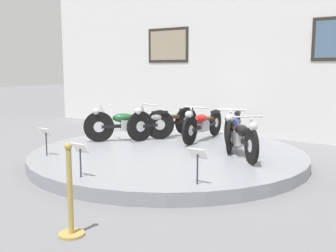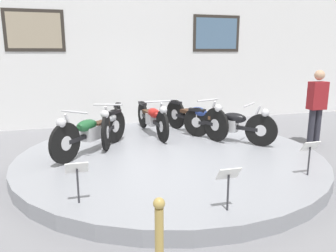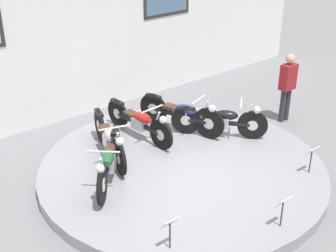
# 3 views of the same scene
# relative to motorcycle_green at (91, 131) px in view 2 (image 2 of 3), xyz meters

# --- Properties ---
(ground_plane) EXTENTS (60.00, 60.00, 0.00)m
(ground_plane) POSITION_rel_motorcycle_green_xyz_m (1.33, -0.37, -0.60)
(ground_plane) COLOR slate
(display_platform) EXTENTS (5.25, 5.25, 0.21)m
(display_platform) POSITION_rel_motorcycle_green_xyz_m (1.33, -0.37, -0.50)
(display_platform) COLOR gray
(display_platform) RESTS_ON ground_plane
(back_wall) EXTENTS (14.00, 0.22, 4.46)m
(back_wall) POSITION_rel_motorcycle_green_xyz_m (1.33, 3.21, 1.63)
(back_wall) COLOR white
(back_wall) RESTS_ON ground_plane
(motorcycle_green) EXTENTS (1.38, 1.53, 0.81)m
(motorcycle_green) POSITION_rel_motorcycle_green_xyz_m (0.00, 0.00, 0.00)
(motorcycle_green) COLOR black
(motorcycle_green) RESTS_ON display_platform
(motorcycle_silver) EXTENTS (0.69, 1.95, 0.81)m
(motorcycle_silver) POSITION_rel_motorcycle_green_xyz_m (0.45, 0.69, 0.00)
(motorcycle_silver) COLOR black
(motorcycle_silver) RESTS_ON display_platform
(motorcycle_red) EXTENTS (0.54, 1.97, 0.79)m
(motorcycle_red) POSITION_rel_motorcycle_green_xyz_m (1.34, 0.96, -0.02)
(motorcycle_red) COLOR black
(motorcycle_red) RESTS_ON display_platform
(motorcycle_blue) EXTENTS (0.74, 1.93, 0.81)m
(motorcycle_blue) POSITION_rel_motorcycle_green_xyz_m (2.22, 0.69, 0.00)
(motorcycle_blue) COLOR black
(motorcycle_blue) RESTS_ON display_platform
(motorcycle_black) EXTENTS (1.34, 1.51, 0.78)m
(motorcycle_black) POSITION_rel_motorcycle_green_xyz_m (2.67, -0.00, -0.02)
(motorcycle_black) COLOR black
(motorcycle_black) RESTS_ON display_platform
(info_placard_front_left) EXTENTS (0.26, 0.11, 0.51)m
(info_placard_front_left) POSITION_rel_motorcycle_green_xyz_m (-0.27, -1.99, -0.03)
(info_placard_front_left) COLOR #333338
(info_placard_front_left) RESTS_ON display_platform
(info_placard_front_centre) EXTENTS (0.26, 0.11, 0.51)m
(info_placard_front_centre) POSITION_rel_motorcycle_green_xyz_m (1.33, -2.65, -0.03)
(info_placard_front_centre) COLOR #333338
(info_placard_front_centre) RESTS_ON display_platform
(info_placard_front_right) EXTENTS (0.26, 0.11, 0.51)m
(info_placard_front_right) POSITION_rel_motorcycle_green_xyz_m (2.93, -1.99, -0.03)
(info_placard_front_right) COLOR #333338
(info_placard_front_right) RESTS_ON display_platform
(visitor_standing) EXTENTS (0.36, 0.22, 1.58)m
(visitor_standing) POSITION_rel_motorcycle_green_xyz_m (4.64, -0.06, 0.29)
(visitor_standing) COLOR #2D2D38
(visitor_standing) RESTS_ON ground_plane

